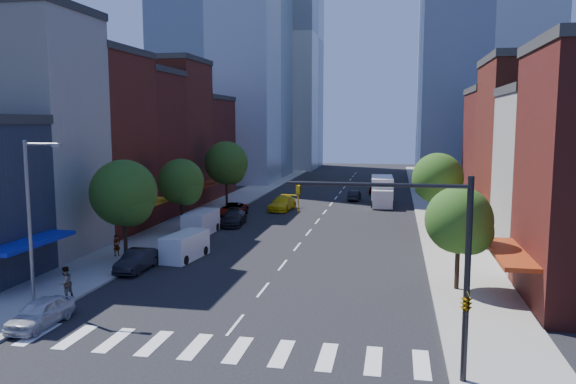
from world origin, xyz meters
name	(u,v)px	position (x,y,z in m)	size (l,w,h in m)	color
ground	(235,325)	(0.00, 0.00, 0.00)	(220.00, 220.00, 0.00)	black
sidewalk_left	(229,203)	(-12.50, 40.00, 0.07)	(5.00, 120.00, 0.15)	gray
sidewalk_right	(436,209)	(12.50, 40.00, 0.07)	(5.00, 120.00, 0.15)	gray
crosswalk	(217,348)	(0.00, -3.00, 0.01)	(19.00, 3.00, 0.01)	silver
bldg_left_1	(12,137)	(-21.00, 12.00, 9.00)	(12.00, 8.00, 18.00)	beige
bldg_left_2	(75,145)	(-21.00, 20.50, 8.00)	(12.00, 9.00, 16.00)	#581E14
bldg_left_3	(120,147)	(-21.00, 29.00, 7.50)	(12.00, 8.00, 15.00)	#561B15
bldg_left_4	(154,135)	(-21.00, 37.50, 8.50)	(12.00, 9.00, 17.00)	#581E14
bldg_left_5	(183,148)	(-21.00, 47.00, 6.50)	(12.00, 10.00, 13.00)	#561B15
bldg_right_2	(558,154)	(21.00, 24.00, 7.50)	(12.00, 10.00, 15.00)	#581E14
bldg_right_3	(530,158)	(21.00, 34.00, 6.50)	(12.00, 10.00, 13.00)	#561B15
tower_far_w	(277,38)	(-18.00, 95.00, 28.00)	(18.00, 18.00, 56.00)	#9EA5AD
traffic_signal	(452,280)	(9.94, -4.50, 4.16)	(7.24, 2.24, 8.00)	black
streetlight	(32,211)	(-11.81, 1.00, 5.28)	(2.25, 0.25, 9.00)	slate
tree_left_near	(125,195)	(-11.35, 10.92, 4.87)	(4.80, 4.80, 7.30)	black
tree_left_mid	(182,184)	(-11.35, 21.92, 4.53)	(4.20, 4.20, 6.65)	black
tree_left_far	(227,165)	(-11.35, 35.92, 5.20)	(5.00, 5.00, 7.75)	black
tree_right_near	(462,223)	(11.65, 7.92, 4.19)	(4.00, 4.00, 6.20)	black
tree_right_far	(439,180)	(11.65, 25.92, 4.86)	(4.60, 4.60, 7.20)	black
parked_car_front	(40,313)	(-9.50, -2.00, 0.69)	(1.63, 4.05, 1.38)	silver
parked_car_second	(137,260)	(-9.50, 8.70, 0.72)	(1.53, 4.39, 1.45)	black
parked_car_third	(232,210)	(-9.50, 31.26, 0.71)	(2.36, 5.11, 1.42)	#999999
parked_car_rear	(233,218)	(-7.85, 26.29, 0.75)	(2.09, 5.15, 1.49)	black
cargo_van_near	(184,246)	(-7.52, 12.37, 0.96)	(2.37, 4.76, 1.95)	white
cargo_van_far	(201,223)	(-9.50, 21.48, 1.03)	(2.08, 4.92, 2.08)	white
taxi	(282,203)	(-4.95, 36.30, 0.79)	(2.21, 5.44, 1.58)	#DBC50B
traffic_car_oncoming	(354,196)	(2.61, 46.01, 0.64)	(1.35, 3.88, 1.28)	black
traffic_car_far	(375,188)	(5.02, 53.47, 0.74)	(1.74, 4.33, 1.47)	#999999
box_truck	(382,192)	(6.18, 42.80, 1.61)	(2.90, 8.53, 3.39)	silver
pedestrian_near	(117,245)	(-12.65, 11.84, 0.94)	(0.58, 0.38, 1.59)	#999999
pedestrian_far	(65,283)	(-10.50, 1.76, 1.09)	(0.91, 0.71, 1.87)	#999999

